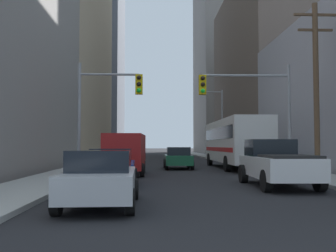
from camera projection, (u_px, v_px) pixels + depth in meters
sidewalk_left at (116, 157)px, 51.78m from camera, size 2.75×160.00×0.15m
sidewalk_right at (212, 157)px, 52.35m from camera, size 2.75×160.00×0.15m
city_bus at (235, 141)px, 27.81m from camera, size 2.67×11.51×3.40m
pickup_truck_white at (276, 163)px, 15.67m from camera, size 2.21×5.47×1.90m
cargo_van_red at (126, 152)px, 21.92m from camera, size 2.16×5.27×2.26m
sedan_silver at (101, 178)px, 10.52m from camera, size 1.95×4.25×1.52m
sedan_blue at (112, 167)px, 15.93m from camera, size 1.95×4.25×1.52m
sedan_green at (178, 158)px, 27.33m from camera, size 1.95×4.22×1.52m
traffic_signal_near_left at (107, 100)px, 20.57m from camera, size 3.41×0.44×6.00m
traffic_signal_near_right at (249, 100)px, 20.91m from camera, size 4.95×0.44×6.00m
utility_pole_right at (316, 85)px, 20.02m from camera, size 2.20×0.28×9.00m
street_lamp_right at (218, 118)px, 41.20m from camera, size 2.45×0.32×7.50m
building_left_mid_office at (25, 33)px, 49.59m from camera, size 19.07×29.04×31.69m
building_left_far_tower at (74, 22)px, 94.63m from camera, size 23.13×23.40×62.77m
building_right_mid_block at (316, 73)px, 53.97m from camera, size 23.69×27.72×23.39m
building_right_far_highrise at (251, 30)px, 90.52m from camera, size 24.35×23.49×56.67m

